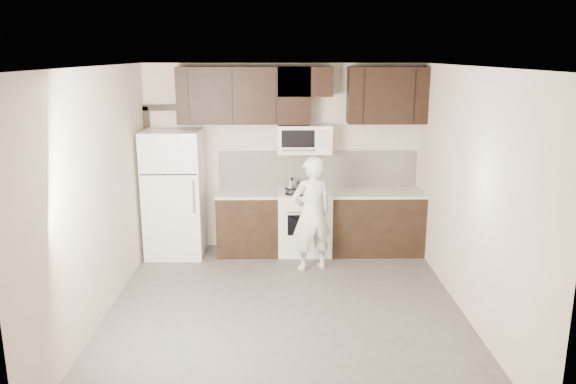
{
  "coord_description": "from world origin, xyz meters",
  "views": [
    {
      "loc": [
        -0.05,
        -5.84,
        2.83
      ],
      "look_at": [
        0.05,
        0.9,
        1.16
      ],
      "focal_mm": 35.0,
      "sensor_mm": 36.0,
      "label": 1
    }
  ],
  "objects_px": {
    "stove": "(304,222)",
    "microwave": "(305,139)",
    "person": "(311,214)",
    "refrigerator": "(175,193)"
  },
  "relations": [
    {
      "from": "microwave",
      "to": "person",
      "type": "relative_size",
      "value": 0.49
    },
    {
      "from": "microwave",
      "to": "refrigerator",
      "type": "height_order",
      "value": "microwave"
    },
    {
      "from": "refrigerator",
      "to": "microwave",
      "type": "bearing_deg",
      "value": 5.15
    },
    {
      "from": "stove",
      "to": "person",
      "type": "bearing_deg",
      "value": -84.82
    },
    {
      "from": "microwave",
      "to": "refrigerator",
      "type": "xyz_separation_m",
      "value": [
        -1.85,
        -0.17,
        -0.75
      ]
    },
    {
      "from": "refrigerator",
      "to": "person",
      "type": "xyz_separation_m",
      "value": [
        1.91,
        -0.63,
        -0.13
      ]
    },
    {
      "from": "refrigerator",
      "to": "person",
      "type": "distance_m",
      "value": 2.02
    },
    {
      "from": "refrigerator",
      "to": "person",
      "type": "bearing_deg",
      "value": -18.3
    },
    {
      "from": "person",
      "to": "refrigerator",
      "type": "bearing_deg",
      "value": -39.76
    },
    {
      "from": "stove",
      "to": "microwave",
      "type": "distance_m",
      "value": 1.2
    }
  ]
}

